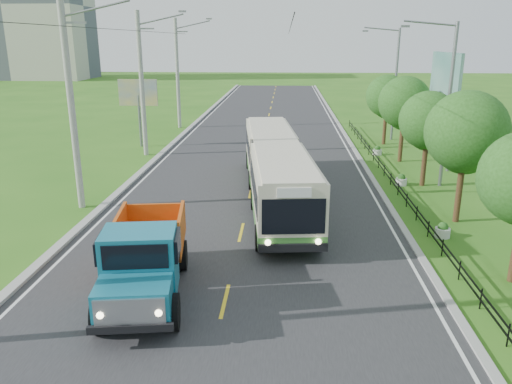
# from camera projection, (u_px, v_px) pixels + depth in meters

# --- Properties ---
(ground) EXTENTS (240.00, 240.00, 0.00)m
(ground) POSITION_uv_depth(u_px,v_px,m) (225.00, 301.00, 16.01)
(ground) COLOR #2D6518
(ground) RESTS_ON ground
(road) EXTENTS (14.00, 120.00, 0.02)m
(road) POSITION_uv_depth(u_px,v_px,m) (259.00, 159.00, 35.11)
(road) COLOR #28282B
(road) RESTS_ON ground
(curb_left) EXTENTS (0.40, 120.00, 0.15)m
(curb_left) POSITION_uv_depth(u_px,v_px,m) (158.00, 157.00, 35.50)
(curb_left) COLOR #9E9E99
(curb_left) RESTS_ON ground
(curb_right) EXTENTS (0.30, 120.00, 0.10)m
(curb_right) POSITION_uv_depth(u_px,v_px,m) (361.00, 160.00, 34.70)
(curb_right) COLOR #9E9E99
(curb_right) RESTS_ON ground
(edge_line_left) EXTENTS (0.12, 120.00, 0.00)m
(edge_line_left) POSITION_uv_depth(u_px,v_px,m) (165.00, 158.00, 35.48)
(edge_line_left) COLOR silver
(edge_line_left) RESTS_ON road
(edge_line_right) EXTENTS (0.12, 120.00, 0.00)m
(edge_line_right) POSITION_uv_depth(u_px,v_px,m) (354.00, 160.00, 34.73)
(edge_line_right) COLOR silver
(edge_line_right) RESTS_ON road
(centre_dash) EXTENTS (0.12, 2.20, 0.00)m
(centre_dash) POSITION_uv_depth(u_px,v_px,m) (225.00, 301.00, 16.01)
(centre_dash) COLOR yellow
(centre_dash) RESTS_ON road
(railing_right) EXTENTS (0.04, 40.00, 0.60)m
(railing_right) POSITION_uv_depth(u_px,v_px,m) (391.00, 180.00, 28.85)
(railing_right) COLOR black
(railing_right) RESTS_ON ground
(pole_near) EXTENTS (3.51, 0.32, 10.00)m
(pole_near) POSITION_uv_depth(u_px,v_px,m) (72.00, 105.00, 23.59)
(pole_near) COLOR gray
(pole_near) RESTS_ON ground
(pole_mid) EXTENTS (3.51, 0.32, 10.00)m
(pole_mid) POSITION_uv_depth(u_px,v_px,m) (142.00, 84.00, 35.05)
(pole_mid) COLOR gray
(pole_mid) RESTS_ON ground
(pole_far) EXTENTS (3.51, 0.32, 10.00)m
(pole_far) POSITION_uv_depth(u_px,v_px,m) (178.00, 73.00, 46.51)
(pole_far) COLOR gray
(pole_far) RESTS_ON ground
(tree_third) EXTENTS (3.60, 3.62, 6.00)m
(tree_third) POSITION_uv_depth(u_px,v_px,m) (466.00, 136.00, 22.07)
(tree_third) COLOR #382314
(tree_third) RESTS_ON ground
(tree_fourth) EXTENTS (3.24, 3.31, 5.40)m
(tree_fourth) POSITION_uv_depth(u_px,v_px,m) (428.00, 123.00, 27.92)
(tree_fourth) COLOR #382314
(tree_fourth) RESTS_ON ground
(tree_fifth) EXTENTS (3.48, 3.52, 5.80)m
(tree_fifth) POSITION_uv_depth(u_px,v_px,m) (405.00, 105.00, 33.57)
(tree_fifth) COLOR #382314
(tree_fifth) RESTS_ON ground
(tree_back) EXTENTS (3.30, 3.36, 5.50)m
(tree_back) POSITION_uv_depth(u_px,v_px,m) (387.00, 98.00, 39.36)
(tree_back) COLOR #382314
(tree_back) RESTS_ON ground
(streetlight_mid) EXTENTS (3.02, 0.20, 9.07)m
(streetlight_mid) POSITION_uv_depth(u_px,v_px,m) (446.00, 100.00, 27.36)
(streetlight_mid) COLOR slate
(streetlight_mid) RESTS_ON ground
(streetlight_far) EXTENTS (3.02, 0.20, 9.07)m
(streetlight_far) POSITION_uv_depth(u_px,v_px,m) (394.00, 80.00, 40.73)
(streetlight_far) COLOR slate
(streetlight_far) RESTS_ON ground
(planter_near) EXTENTS (0.64, 0.64, 0.67)m
(planter_near) POSITION_uv_depth(u_px,v_px,m) (443.00, 231.00, 21.18)
(planter_near) COLOR silver
(planter_near) RESTS_ON ground
(planter_mid) EXTENTS (0.64, 0.64, 0.67)m
(planter_mid) POSITION_uv_depth(u_px,v_px,m) (401.00, 180.00, 28.82)
(planter_mid) COLOR silver
(planter_mid) RESTS_ON ground
(planter_far) EXTENTS (0.64, 0.64, 0.67)m
(planter_far) POSITION_uv_depth(u_px,v_px,m) (377.00, 151.00, 36.46)
(planter_far) COLOR silver
(planter_far) RESTS_ON ground
(billboard_left) EXTENTS (3.00, 0.20, 5.20)m
(billboard_left) POSITION_uv_depth(u_px,v_px,m) (138.00, 97.00, 38.34)
(billboard_left) COLOR slate
(billboard_left) RESTS_ON ground
(billboard_right) EXTENTS (0.24, 6.00, 7.30)m
(billboard_right) POSITION_uv_depth(u_px,v_px,m) (445.00, 83.00, 32.86)
(billboard_right) COLOR slate
(billboard_right) RESTS_ON ground
(apartment_near) EXTENTS (28.00, 14.00, 30.00)m
(apartment_near) POSITION_uv_depth(u_px,v_px,m) (19.00, 6.00, 105.47)
(apartment_near) COLOR #B7B2A3
(apartment_near) RESTS_ON ground
(bus) EXTENTS (4.22, 16.21, 3.09)m
(bus) POSITION_uv_depth(u_px,v_px,m) (275.00, 165.00, 25.67)
(bus) COLOR #3A7830
(bus) RESTS_ON ground
(dump_truck) EXTENTS (3.14, 6.41, 2.58)m
(dump_truck) POSITION_uv_depth(u_px,v_px,m) (144.00, 254.00, 16.02)
(dump_truck) COLOR #17708A
(dump_truck) RESTS_ON ground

